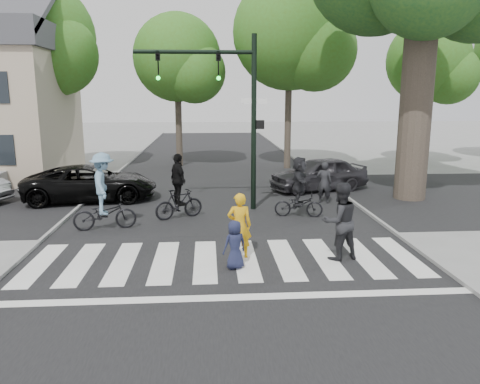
{
  "coord_description": "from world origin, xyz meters",
  "views": [
    {
      "loc": [
        -0.41,
        -9.97,
        4.02
      ],
      "look_at": [
        0.5,
        3.0,
        1.3
      ],
      "focal_mm": 35.0,
      "sensor_mm": 36.0,
      "label": 1
    }
  ],
  "objects_px": {
    "pedestrian_child": "(235,245)",
    "cyclist_left": "(104,197)",
    "traffic_signal": "(229,98)",
    "cyclist_right": "(299,190)",
    "car_suv": "(91,183)",
    "cyclist_mid": "(179,192)",
    "car_grey": "(319,174)",
    "pedestrian_adult": "(340,221)",
    "pedestrian_woman": "(239,225)"
  },
  "relations": [
    {
      "from": "car_grey",
      "to": "pedestrian_adult",
      "type": "bearing_deg",
      "value": -26.92
    },
    {
      "from": "cyclist_mid",
      "to": "cyclist_right",
      "type": "relative_size",
      "value": 1.06
    },
    {
      "from": "traffic_signal",
      "to": "cyclist_right",
      "type": "relative_size",
      "value": 2.96
    },
    {
      "from": "pedestrian_woman",
      "to": "car_suv",
      "type": "distance_m",
      "value": 8.59
    },
    {
      "from": "pedestrian_adult",
      "to": "cyclist_left",
      "type": "relative_size",
      "value": 0.83
    },
    {
      "from": "cyclist_right",
      "to": "traffic_signal",
      "type": "bearing_deg",
      "value": 152.34
    },
    {
      "from": "pedestrian_woman",
      "to": "car_suv",
      "type": "bearing_deg",
      "value": -50.61
    },
    {
      "from": "pedestrian_woman",
      "to": "cyclist_right",
      "type": "height_order",
      "value": "cyclist_right"
    },
    {
      "from": "car_suv",
      "to": "pedestrian_child",
      "type": "bearing_deg",
      "value": -153.2
    },
    {
      "from": "pedestrian_woman",
      "to": "traffic_signal",
      "type": "bearing_deg",
      "value": -88.23
    },
    {
      "from": "cyclist_left",
      "to": "pedestrian_child",
      "type": "bearing_deg",
      "value": -43.41
    },
    {
      "from": "traffic_signal",
      "to": "cyclist_right",
      "type": "xyz_separation_m",
      "value": [
        2.25,
        -1.18,
        -3.0
      ]
    },
    {
      "from": "cyclist_left",
      "to": "pedestrian_woman",
      "type": "bearing_deg",
      "value": -35.27
    },
    {
      "from": "cyclist_left",
      "to": "cyclist_right",
      "type": "bearing_deg",
      "value": 9.92
    },
    {
      "from": "cyclist_right",
      "to": "car_suv",
      "type": "bearing_deg",
      "value": 158.35
    },
    {
      "from": "pedestrian_child",
      "to": "cyclist_left",
      "type": "bearing_deg",
      "value": -67.78
    },
    {
      "from": "cyclist_right",
      "to": "pedestrian_woman",
      "type": "bearing_deg",
      "value": -120.41
    },
    {
      "from": "cyclist_left",
      "to": "cyclist_mid",
      "type": "xyz_separation_m",
      "value": [
        2.16,
        1.13,
        -0.13
      ]
    },
    {
      "from": "traffic_signal",
      "to": "pedestrian_child",
      "type": "relative_size",
      "value": 5.14
    },
    {
      "from": "traffic_signal",
      "to": "pedestrian_child",
      "type": "distance_m",
      "value": 6.66
    },
    {
      "from": "pedestrian_adult",
      "to": "car_grey",
      "type": "xyz_separation_m",
      "value": [
        1.49,
        8.43,
        -0.26
      ]
    },
    {
      "from": "pedestrian_adult",
      "to": "cyclist_right",
      "type": "relative_size",
      "value": 0.96
    },
    {
      "from": "cyclist_left",
      "to": "car_suv",
      "type": "bearing_deg",
      "value": 108.6
    },
    {
      "from": "car_grey",
      "to": "pedestrian_woman",
      "type": "bearing_deg",
      "value": -42.72
    },
    {
      "from": "traffic_signal",
      "to": "pedestrian_adult",
      "type": "xyz_separation_m",
      "value": [
        2.45,
        -5.29,
        -2.93
      ]
    },
    {
      "from": "pedestrian_adult",
      "to": "cyclist_mid",
      "type": "xyz_separation_m",
      "value": [
        -4.17,
        4.17,
        -0.08
      ]
    },
    {
      "from": "pedestrian_woman",
      "to": "car_grey",
      "type": "height_order",
      "value": "pedestrian_woman"
    },
    {
      "from": "cyclist_mid",
      "to": "car_suv",
      "type": "relative_size",
      "value": 0.44
    },
    {
      "from": "traffic_signal",
      "to": "car_grey",
      "type": "xyz_separation_m",
      "value": [
        3.95,
        3.13,
        -3.19
      ]
    },
    {
      "from": "cyclist_mid",
      "to": "pedestrian_adult",
      "type": "bearing_deg",
      "value": -44.94
    },
    {
      "from": "pedestrian_child",
      "to": "cyclist_mid",
      "type": "distance_m",
      "value": 4.92
    },
    {
      "from": "pedestrian_child",
      "to": "car_suv",
      "type": "relative_size",
      "value": 0.24
    },
    {
      "from": "pedestrian_adult",
      "to": "car_suv",
      "type": "relative_size",
      "value": 0.39
    },
    {
      "from": "traffic_signal",
      "to": "car_suv",
      "type": "distance_m",
      "value": 6.41
    },
    {
      "from": "traffic_signal",
      "to": "car_grey",
      "type": "relative_size",
      "value": 1.43
    },
    {
      "from": "pedestrian_adult",
      "to": "cyclist_left",
      "type": "height_order",
      "value": "cyclist_left"
    },
    {
      "from": "pedestrian_woman",
      "to": "cyclist_right",
      "type": "distance_m",
      "value": 4.43
    },
    {
      "from": "pedestrian_child",
      "to": "car_grey",
      "type": "relative_size",
      "value": 0.28
    },
    {
      "from": "pedestrian_woman",
      "to": "car_grey",
      "type": "bearing_deg",
      "value": -114.13
    },
    {
      "from": "pedestrian_child",
      "to": "pedestrian_adult",
      "type": "xyz_separation_m",
      "value": [
        2.61,
        0.49,
        0.39
      ]
    },
    {
      "from": "pedestrian_woman",
      "to": "cyclist_left",
      "type": "bearing_deg",
      "value": -33.56
    },
    {
      "from": "traffic_signal",
      "to": "cyclist_mid",
      "type": "relative_size",
      "value": 2.78
    },
    {
      "from": "pedestrian_child",
      "to": "car_suv",
      "type": "height_order",
      "value": "car_suv"
    },
    {
      "from": "pedestrian_child",
      "to": "pedestrian_adult",
      "type": "relative_size",
      "value": 0.6
    },
    {
      "from": "traffic_signal",
      "to": "cyclist_left",
      "type": "distance_m",
      "value": 5.34
    },
    {
      "from": "pedestrian_woman",
      "to": "cyclist_left",
      "type": "distance_m",
      "value": 4.77
    },
    {
      "from": "car_grey",
      "to": "cyclist_mid",
      "type": "bearing_deg",
      "value": -69.95
    },
    {
      "from": "traffic_signal",
      "to": "cyclist_left",
      "type": "xyz_separation_m",
      "value": [
        -3.88,
        -2.25,
        -2.88
      ]
    },
    {
      "from": "pedestrian_child",
      "to": "cyclist_right",
      "type": "bearing_deg",
      "value": -142.0
    },
    {
      "from": "pedestrian_adult",
      "to": "car_suv",
      "type": "xyz_separation_m",
      "value": [
        -7.7,
        7.09,
        -0.28
      ]
    }
  ]
}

